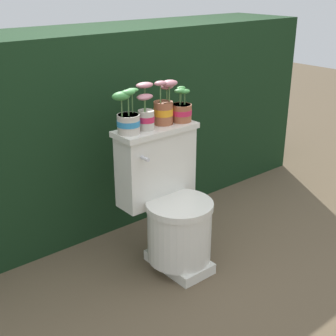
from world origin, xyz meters
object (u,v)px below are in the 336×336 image
Objects in this scene: potted_plant_midright at (182,110)px; potted_plant_midleft at (146,111)px; potted_plant_middle at (164,106)px; potted_plant_left at (128,117)px; toilet at (170,206)px.

potted_plant_midleft is at bearing 178.09° from potted_plant_midright.
potted_plant_midleft is at bearing -174.06° from potted_plant_middle.
potted_plant_middle is 1.30× the size of potted_plant_midright.
toilet is at bearing -35.14° from potted_plant_left.
potted_plant_midright is (0.35, -0.01, -0.02)m from potted_plant_left.
potted_plant_left is at bearing 178.45° from potted_plant_midright.
potted_plant_left is 0.11m from potted_plant_midleft.
potted_plant_midright is (0.11, -0.02, -0.03)m from potted_plant_middle.
potted_plant_midright is at bearing -11.60° from potted_plant_middle.
toilet is 0.55m from potted_plant_left.
potted_plant_midright is at bearing -1.55° from potted_plant_left.
potted_plant_midleft is at bearing -0.79° from potted_plant_left.
potted_plant_midright is (0.24, -0.01, -0.03)m from potted_plant_midleft.
potted_plant_middle is 0.11m from potted_plant_midright.
potted_plant_midright is at bearing 33.32° from toilet.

